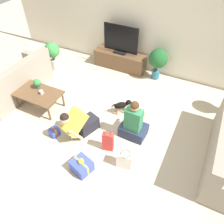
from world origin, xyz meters
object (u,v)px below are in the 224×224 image
object	(u,v)px
sofa_left	(13,84)
tv_console	(120,60)
person_kneeling	(79,123)
coffee_table	(38,94)
gift_bag_b	(108,141)
tv	(121,41)
potted_plant_back_right	(158,60)
gift_box_a	(54,132)
person_sitting	(134,124)
tabletop_plant	(37,83)
gift_bag_a	(125,160)
gift_box_b	(82,166)
mug	(42,92)
potted_plant_corner_left	(52,53)
dog	(123,105)

from	to	relation	value
sofa_left	tv_console	bearing A→B (deg)	141.91
person_kneeling	coffee_table	bearing A→B (deg)	-174.50
gift_bag_b	tv	bearing A→B (deg)	110.50
potted_plant_back_right	gift_box_a	world-z (taller)	potted_plant_back_right
person_sitting	tabletop_plant	size ratio (longest dim) A/B	4.12
gift_bag_a	tabletop_plant	bearing A→B (deg)	163.70
gift_bag_b	person_sitting	bearing A→B (deg)	61.52
tv_console	gift_box_b	world-z (taller)	tv_console
coffee_table	potted_plant_back_right	world-z (taller)	potted_plant_back_right
potted_plant_back_right	gift_bag_b	xyz separation A→B (m)	(-0.06, -2.68, -0.33)
tv	gift_bag_a	distance (m)	3.34
tv_console	sofa_left	bearing A→B (deg)	-128.09
potted_plant_back_right	mug	world-z (taller)	potted_plant_back_right
gift_bag_a	coffee_table	bearing A→B (deg)	166.26
gift_box_b	gift_bag_a	bearing A→B (deg)	32.80
coffee_table	potted_plant_back_right	distance (m)	3.06
potted_plant_corner_left	gift_bag_b	bearing A→B (deg)	-34.83
potted_plant_back_right	tv_console	bearing A→B (deg)	177.35
gift_bag_a	tabletop_plant	world-z (taller)	tabletop_plant
person_kneeling	gift_bag_b	xyz separation A→B (m)	(0.68, -0.08, -0.11)
potted_plant_back_right	gift_box_b	bearing A→B (deg)	-94.56
coffee_table	dog	world-z (taller)	coffee_table
coffee_table	tv_console	world-z (taller)	tv_console
potted_plant_corner_left	gift_box_b	size ratio (longest dim) A/B	1.93
tv	dog	distance (m)	1.97
tv	gift_bag_a	world-z (taller)	tv
person_sitting	potted_plant_back_right	bearing A→B (deg)	-81.84
potted_plant_corner_left	mug	world-z (taller)	potted_plant_corner_left
sofa_left	gift_bag_b	distance (m)	2.83
dog	gift_bag_b	bearing A→B (deg)	148.75
coffee_table	tv_console	xyz separation A→B (m)	(0.93, 2.35, -0.15)
sofa_left	gift_box_a	size ratio (longest dim) A/B	8.50
dog	gift_bag_b	world-z (taller)	gift_bag_b
tv_console	gift_bag_b	bearing A→B (deg)	-69.50
tabletop_plant	gift_box_a	bearing A→B (deg)	-37.75
coffee_table	gift_bag_b	xyz separation A→B (m)	(1.95, -0.38, -0.16)
tabletop_plant	mug	bearing A→B (deg)	-32.49
person_sitting	gift_bag_a	distance (m)	0.77
gift_box_a	gift_bag_b	size ratio (longest dim) A/B	0.53
tv_console	mug	bearing A→B (deg)	-108.89
coffee_table	gift_box_a	distance (m)	1.03
tv_console	person_kneeling	world-z (taller)	person_kneeling
coffee_table	tabletop_plant	xyz separation A→B (m)	(-0.10, 0.14, 0.17)
sofa_left	gift_box_b	bearing A→B (deg)	67.31
gift_box_a	gift_box_b	distance (m)	1.03
potted_plant_corner_left	potted_plant_back_right	bearing A→B (deg)	17.22
gift_box_a	tabletop_plant	xyz separation A→B (m)	(-0.91, 0.71, 0.45)
potted_plant_back_right	mug	xyz separation A→B (m)	(-1.88, -2.30, -0.09)
tabletop_plant	tv	bearing A→B (deg)	65.13
gift_bag_b	mug	distance (m)	1.88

